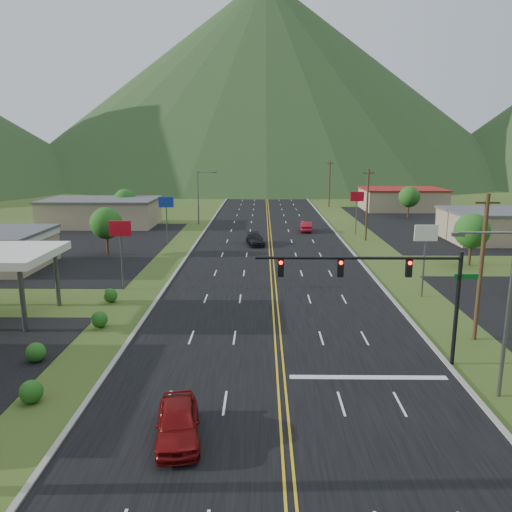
{
  "coord_description": "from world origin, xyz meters",
  "views": [
    {
      "loc": [
        -1.09,
        -14.45,
        12.96
      ],
      "look_at": [
        -1.59,
        24.02,
        4.5
      ],
      "focal_mm": 35.0,
      "sensor_mm": 36.0,
      "label": 1
    }
  ],
  "objects_px": {
    "streetlight_east": "(503,303)",
    "car_dark_mid": "(255,240)",
    "streetlight_west": "(200,194)",
    "car_red_near": "(178,423)",
    "traffic_signal": "(391,279)",
    "car_red_far": "(306,227)"
  },
  "relations": [
    {
      "from": "streetlight_east",
      "to": "car_red_far",
      "type": "bearing_deg",
      "value": 95.97
    },
    {
      "from": "traffic_signal",
      "to": "streetlight_east",
      "type": "distance_m",
      "value": 6.17
    },
    {
      "from": "car_dark_mid",
      "to": "streetlight_east",
      "type": "bearing_deg",
      "value": -81.83
    },
    {
      "from": "streetlight_east",
      "to": "car_red_far",
      "type": "distance_m",
      "value": 52.83
    },
    {
      "from": "streetlight_west",
      "to": "car_red_near",
      "type": "height_order",
      "value": "streetlight_west"
    },
    {
      "from": "streetlight_east",
      "to": "car_red_near",
      "type": "xyz_separation_m",
      "value": [
        -16.04,
        -4.24,
        -4.37
      ]
    },
    {
      "from": "traffic_signal",
      "to": "streetlight_east",
      "type": "xyz_separation_m",
      "value": [
        4.7,
        -4.0,
        -0.15
      ]
    },
    {
      "from": "traffic_signal",
      "to": "car_dark_mid",
      "type": "relative_size",
      "value": 2.6
    },
    {
      "from": "traffic_signal",
      "to": "car_red_near",
      "type": "distance_m",
      "value": 14.73
    },
    {
      "from": "streetlight_east",
      "to": "streetlight_west",
      "type": "bearing_deg",
      "value": 110.86
    },
    {
      "from": "streetlight_west",
      "to": "car_dark_mid",
      "type": "xyz_separation_m",
      "value": [
        9.65,
        -18.71,
        -4.45
      ]
    },
    {
      "from": "streetlight_west",
      "to": "car_dark_mid",
      "type": "distance_m",
      "value": 21.52
    },
    {
      "from": "streetlight_east",
      "to": "car_dark_mid",
      "type": "xyz_separation_m",
      "value": [
        -13.21,
        41.29,
        -4.45
      ]
    },
    {
      "from": "streetlight_west",
      "to": "streetlight_east",
      "type": "bearing_deg",
      "value": -69.14
    },
    {
      "from": "car_red_near",
      "to": "streetlight_west",
      "type": "bearing_deg",
      "value": 87.26
    },
    {
      "from": "traffic_signal",
      "to": "streetlight_east",
      "type": "relative_size",
      "value": 1.46
    },
    {
      "from": "streetlight_west",
      "to": "car_red_far",
      "type": "xyz_separation_m",
      "value": [
        17.38,
        -7.64,
        -4.41
      ]
    },
    {
      "from": "traffic_signal",
      "to": "streetlight_west",
      "type": "relative_size",
      "value": 1.46
    },
    {
      "from": "car_red_near",
      "to": "car_red_far",
      "type": "height_order",
      "value": "car_red_near"
    },
    {
      "from": "car_red_near",
      "to": "car_red_far",
      "type": "bearing_deg",
      "value": 70.63
    },
    {
      "from": "car_red_near",
      "to": "car_red_far",
      "type": "relative_size",
      "value": 1.01
    },
    {
      "from": "traffic_signal",
      "to": "streetlight_east",
      "type": "height_order",
      "value": "streetlight_east"
    }
  ]
}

